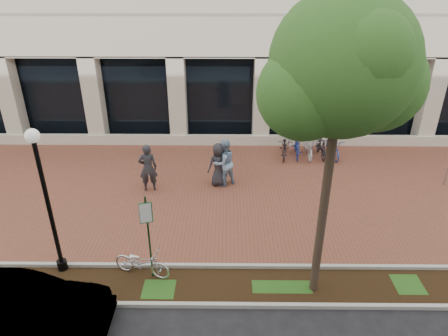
{
  "coord_description": "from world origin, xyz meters",
  "views": [
    {
      "loc": [
        0.4,
        -13.52,
        7.77
      ],
      "look_at": [
        0.27,
        -0.8,
        1.38
      ],
      "focal_mm": 32.0,
      "sensor_mm": 36.0,
      "label": 1
    }
  ],
  "objects_px": {
    "pedestrian_left": "(148,168)",
    "pedestrian_mid": "(224,163)",
    "bollard": "(446,176)",
    "parking_sign": "(148,228)",
    "pedestrian_right": "(219,165)",
    "locked_bicycle": "(142,262)",
    "sedan_near_curb": "(18,311)",
    "bike_rack_cluster": "(309,147)",
    "street_tree": "(343,74)",
    "lamppost": "(46,196)"
  },
  "relations": [
    {
      "from": "street_tree",
      "to": "bollard",
      "type": "distance_m",
      "value": 10.06
    },
    {
      "from": "parking_sign",
      "to": "pedestrian_mid",
      "type": "height_order",
      "value": "parking_sign"
    },
    {
      "from": "lamppost",
      "to": "pedestrian_left",
      "type": "relative_size",
      "value": 2.25
    },
    {
      "from": "pedestrian_right",
      "to": "bollard",
      "type": "distance_m",
      "value": 9.0
    },
    {
      "from": "parking_sign",
      "to": "lamppost",
      "type": "height_order",
      "value": "lamppost"
    },
    {
      "from": "pedestrian_mid",
      "to": "bollard",
      "type": "distance_m",
      "value": 8.79
    },
    {
      "from": "lamppost",
      "to": "street_tree",
      "type": "height_order",
      "value": "street_tree"
    },
    {
      "from": "locked_bicycle",
      "to": "sedan_near_curb",
      "type": "bearing_deg",
      "value": 145.84
    },
    {
      "from": "street_tree",
      "to": "bollard",
      "type": "height_order",
      "value": "street_tree"
    },
    {
      "from": "pedestrian_left",
      "to": "parking_sign",
      "type": "bearing_deg",
      "value": 91.42
    },
    {
      "from": "locked_bicycle",
      "to": "bike_rack_cluster",
      "type": "distance_m",
      "value": 10.03
    },
    {
      "from": "pedestrian_mid",
      "to": "pedestrian_right",
      "type": "bearing_deg",
      "value": -27.13
    },
    {
      "from": "locked_bicycle",
      "to": "bollard",
      "type": "bearing_deg",
      "value": -48.3
    },
    {
      "from": "locked_bicycle",
      "to": "pedestrian_right",
      "type": "height_order",
      "value": "pedestrian_right"
    },
    {
      "from": "locked_bicycle",
      "to": "bike_rack_cluster",
      "type": "xyz_separation_m",
      "value": [
        6.08,
        7.98,
        0.05
      ]
    },
    {
      "from": "parking_sign",
      "to": "bike_rack_cluster",
      "type": "bearing_deg",
      "value": 37.5
    },
    {
      "from": "locked_bicycle",
      "to": "pedestrian_right",
      "type": "distance_m",
      "value": 5.67
    },
    {
      "from": "pedestrian_left",
      "to": "locked_bicycle",
      "type": "bearing_deg",
      "value": 88.29
    },
    {
      "from": "pedestrian_left",
      "to": "pedestrian_right",
      "type": "xyz_separation_m",
      "value": [
        2.68,
        0.47,
        -0.08
      ]
    },
    {
      "from": "pedestrian_mid",
      "to": "pedestrian_right",
      "type": "height_order",
      "value": "pedestrian_mid"
    },
    {
      "from": "parking_sign",
      "to": "pedestrian_right",
      "type": "xyz_separation_m",
      "value": [
        1.73,
        5.36,
        -0.76
      ]
    },
    {
      "from": "pedestrian_mid",
      "to": "sedan_near_curb",
      "type": "distance_m",
      "value": 8.71
    },
    {
      "from": "pedestrian_right",
      "to": "sedan_near_curb",
      "type": "distance_m",
      "value": 8.57
    },
    {
      "from": "sedan_near_curb",
      "to": "pedestrian_right",
      "type": "bearing_deg",
      "value": -32.3
    },
    {
      "from": "pedestrian_left",
      "to": "pedestrian_right",
      "type": "height_order",
      "value": "pedestrian_left"
    },
    {
      "from": "pedestrian_mid",
      "to": "sedan_near_curb",
      "type": "relative_size",
      "value": 0.46
    },
    {
      "from": "bike_rack_cluster",
      "to": "lamppost",
      "type": "bearing_deg",
      "value": -135.57
    },
    {
      "from": "bike_rack_cluster",
      "to": "pedestrian_mid",
      "type": "bearing_deg",
      "value": -143.35
    },
    {
      "from": "lamppost",
      "to": "street_tree",
      "type": "bearing_deg",
      "value": -5.48
    },
    {
      "from": "lamppost",
      "to": "locked_bicycle",
      "type": "height_order",
      "value": "lamppost"
    },
    {
      "from": "parking_sign",
      "to": "pedestrian_left",
      "type": "relative_size",
      "value": 1.36
    },
    {
      "from": "lamppost",
      "to": "bike_rack_cluster",
      "type": "relative_size",
      "value": 1.44
    },
    {
      "from": "parking_sign",
      "to": "bollard",
      "type": "distance_m",
      "value": 12.06
    },
    {
      "from": "lamppost",
      "to": "sedan_near_curb",
      "type": "relative_size",
      "value": 1.04
    },
    {
      "from": "pedestrian_mid",
      "to": "bollard",
      "type": "xyz_separation_m",
      "value": [
        8.78,
        -0.01,
        -0.51
      ]
    },
    {
      "from": "street_tree",
      "to": "sedan_near_curb",
      "type": "height_order",
      "value": "street_tree"
    },
    {
      "from": "parking_sign",
      "to": "pedestrian_left",
      "type": "xyz_separation_m",
      "value": [
        -0.95,
        4.89,
        -0.68
      ]
    },
    {
      "from": "pedestrian_left",
      "to": "pedestrian_mid",
      "type": "xyz_separation_m",
      "value": [
        2.9,
        0.49,
        -0.0
      ]
    },
    {
      "from": "pedestrian_right",
      "to": "sedan_near_curb",
      "type": "xyz_separation_m",
      "value": [
        -4.47,
        -7.32,
        -0.2
      ]
    },
    {
      "from": "pedestrian_mid",
      "to": "bollard",
      "type": "height_order",
      "value": "pedestrian_mid"
    },
    {
      "from": "lamppost",
      "to": "pedestrian_left",
      "type": "bearing_deg",
      "value": 69.76
    },
    {
      "from": "lamppost",
      "to": "bollard",
      "type": "relative_size",
      "value": 4.95
    },
    {
      "from": "locked_bicycle",
      "to": "pedestrian_left",
      "type": "distance_m",
      "value": 4.88
    },
    {
      "from": "locked_bicycle",
      "to": "bike_rack_cluster",
      "type": "bearing_deg",
      "value": -21.27
    },
    {
      "from": "pedestrian_left",
      "to": "pedestrian_mid",
      "type": "height_order",
      "value": "pedestrian_left"
    },
    {
      "from": "locked_bicycle",
      "to": "bike_rack_cluster",
      "type": "height_order",
      "value": "bike_rack_cluster"
    },
    {
      "from": "pedestrian_left",
      "to": "pedestrian_right",
      "type": "bearing_deg",
      "value": -179.61
    },
    {
      "from": "street_tree",
      "to": "bike_rack_cluster",
      "type": "relative_size",
      "value": 2.51
    },
    {
      "from": "street_tree",
      "to": "pedestrian_right",
      "type": "relative_size",
      "value": 4.28
    },
    {
      "from": "street_tree",
      "to": "lamppost",
      "type": "bearing_deg",
      "value": 174.52
    }
  ]
}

